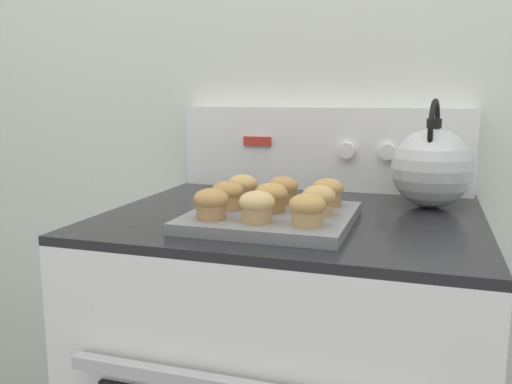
# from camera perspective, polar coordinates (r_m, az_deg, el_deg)

# --- Properties ---
(wall_back) EXTENTS (8.00, 0.05, 2.40)m
(wall_back) POSITION_cam_1_polar(r_m,az_deg,el_deg) (1.51, 7.52, 10.64)
(wall_back) COLOR silver
(wall_back) RESTS_ON ground_plane
(control_panel) EXTENTS (0.77, 0.07, 0.22)m
(control_panel) POSITION_cam_1_polar(r_m,az_deg,el_deg) (1.46, 7.06, 4.56)
(control_panel) COLOR white
(control_panel) RESTS_ON stove_range
(muffin_pan) EXTENTS (0.32, 0.32, 0.02)m
(muffin_pan) POSITION_cam_1_polar(r_m,az_deg,el_deg) (1.08, 1.67, -2.68)
(muffin_pan) COLOR slate
(muffin_pan) RESTS_ON stove_range
(muffin_r0_c0) EXTENTS (0.07, 0.07, 0.06)m
(muffin_r0_c0) POSITION_cam_1_polar(r_m,az_deg,el_deg) (1.02, -4.76, -1.18)
(muffin_r0_c0) COLOR #A37A4C
(muffin_r0_c0) RESTS_ON muffin_pan
(muffin_r0_c1) EXTENTS (0.07, 0.07, 0.06)m
(muffin_r0_c1) POSITION_cam_1_polar(r_m,az_deg,el_deg) (0.99, 0.09, -1.49)
(muffin_r0_c1) COLOR tan
(muffin_r0_c1) RESTS_ON muffin_pan
(muffin_r0_c2) EXTENTS (0.07, 0.07, 0.06)m
(muffin_r0_c2) POSITION_cam_1_polar(r_m,az_deg,el_deg) (0.96, 5.41, -1.81)
(muffin_r0_c2) COLOR tan
(muffin_r0_c2) RESTS_ON muffin_pan
(muffin_r1_c0) EXTENTS (0.07, 0.07, 0.06)m
(muffin_r1_c0) POSITION_cam_1_polar(r_m,az_deg,el_deg) (1.10, -3.03, -0.28)
(muffin_r1_c0) COLOR tan
(muffin_r1_c0) RESTS_ON muffin_pan
(muffin_r1_c1) EXTENTS (0.07, 0.07, 0.06)m
(muffin_r1_c1) POSITION_cam_1_polar(r_m,az_deg,el_deg) (1.07, 1.61, -0.52)
(muffin_r1_c1) COLOR olive
(muffin_r1_c1) RESTS_ON muffin_pan
(muffin_r1_c2) EXTENTS (0.07, 0.07, 0.06)m
(muffin_r1_c2) POSITION_cam_1_polar(r_m,az_deg,el_deg) (1.05, 6.61, -0.81)
(muffin_r1_c2) COLOR tan
(muffin_r1_c2) RESTS_ON muffin_pan
(muffin_r2_c0) EXTENTS (0.07, 0.07, 0.06)m
(muffin_r2_c0) POSITION_cam_1_polar(r_m,az_deg,el_deg) (1.18, -1.42, 0.50)
(muffin_r2_c0) COLOR #A37A4C
(muffin_r2_c0) RESTS_ON muffin_pan
(muffin_r2_c1) EXTENTS (0.07, 0.07, 0.06)m
(muffin_r2_c1) POSITION_cam_1_polar(r_m,az_deg,el_deg) (1.16, 2.84, 0.29)
(muffin_r2_c1) COLOR olive
(muffin_r2_c1) RESTS_ON muffin_pan
(muffin_r2_c2) EXTENTS (0.07, 0.07, 0.06)m
(muffin_r2_c2) POSITION_cam_1_polar(r_m,az_deg,el_deg) (1.14, 7.55, 0.03)
(muffin_r2_c2) COLOR #A37A4C
(muffin_r2_c2) RESTS_ON muffin_pan
(tea_kettle) EXTENTS (0.18, 0.21, 0.24)m
(tea_kettle) POSITION_cam_1_polar(r_m,az_deg,el_deg) (1.28, 18.02, 2.61)
(tea_kettle) COLOR silver
(tea_kettle) RESTS_ON stove_range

